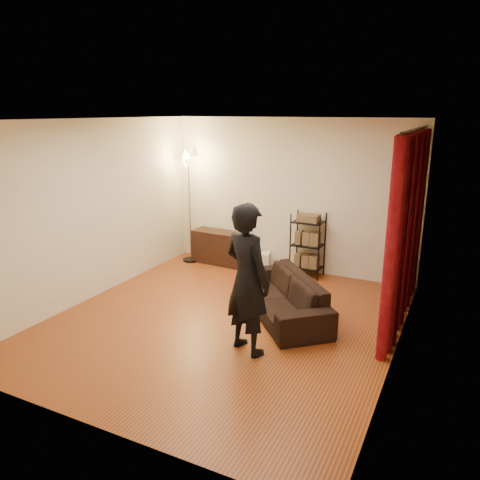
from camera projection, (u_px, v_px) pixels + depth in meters
The scene contains 14 objects.
floor at pixel (224, 321), 6.46m from camera, with size 5.00×5.00×0.00m, color brown.
ceiling at pixel (222, 119), 5.73m from camera, with size 5.00×5.00×0.00m, color white.
wall_back at pixel (290, 196), 8.26m from camera, with size 5.00×5.00×0.00m, color beige.
wall_front at pixel (83, 290), 3.93m from camera, with size 5.00×5.00×0.00m, color beige.
wall_left at pixel (92, 210), 7.05m from camera, with size 5.00×5.00×0.00m, color beige.
wall_right at pixel (403, 248), 5.14m from camera, with size 5.00×5.00×0.00m, color beige.
curtain_rod at pixel (417, 129), 5.82m from camera, with size 0.04×0.04×2.65m, color black.
curtain at pixel (405, 230), 6.18m from camera, with size 0.22×2.65×2.55m, color maroon, non-canonical shape.
sofa at pixel (282, 295), 6.60m from camera, with size 1.98×0.77×0.58m, color black.
person at pixel (247, 279), 5.44m from camera, with size 0.66×0.44×1.82m, color black.
media_cabinet at pixel (220, 247), 8.84m from camera, with size 1.06×0.40×0.62m, color #331C12.
storage_boxes at pixel (260, 260), 8.62m from camera, with size 0.35×0.28×0.29m, color silver, non-canonical shape.
wire_shelf at pixel (308, 245), 8.09m from camera, with size 0.51×0.36×1.12m, color black, non-canonical shape.
floor_lamp at pixel (190, 206), 8.77m from camera, with size 0.39×0.39×2.14m, color silver, non-canonical shape.
Camera 1 is at (2.81, -5.22, 2.80)m, focal length 35.00 mm.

